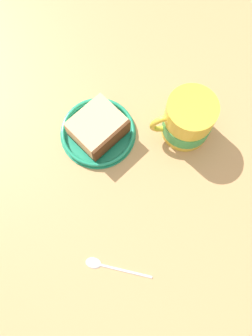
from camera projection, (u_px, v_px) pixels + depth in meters
ground_plane at (124, 168)px, 73.32cm from camera, size 136.75×136.75×3.39cm
small_plate at (97, 132)px, 73.00cm from camera, size 15.70×15.70×1.60cm
cake_slice at (97, 128)px, 70.43cm from camera, size 12.96×13.01×5.22cm
tea_mug at (187, 120)px, 69.19cm from camera, size 9.88×12.68×10.69cm
teaspoon at (104, 266)px, 65.62cm from camera, size 4.32×12.88×0.80cm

